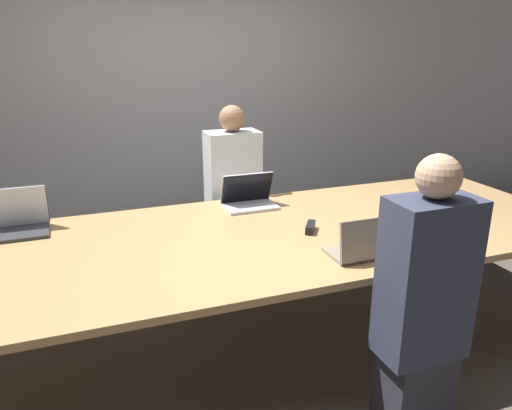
# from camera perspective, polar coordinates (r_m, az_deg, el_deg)

# --- Properties ---
(ground_plane) EXTENTS (24.00, 24.00, 0.00)m
(ground_plane) POSITION_cam_1_polar(r_m,az_deg,el_deg) (3.32, 0.02, -15.80)
(ground_plane) COLOR brown
(curtain_wall) EXTENTS (12.00, 0.06, 2.80)m
(curtain_wall) POSITION_cam_1_polar(r_m,az_deg,el_deg) (4.69, -8.73, 12.47)
(curtain_wall) COLOR #ADADB2
(curtain_wall) RESTS_ON ground_plane
(conference_table) EXTENTS (4.15, 1.45, 0.77)m
(conference_table) POSITION_cam_1_polar(r_m,az_deg,el_deg) (2.97, 0.02, -4.26)
(conference_table) COLOR tan
(conference_table) RESTS_ON ground_plane
(laptop_far_center) EXTENTS (0.36, 0.24, 0.23)m
(laptop_far_center) POSITION_cam_1_polar(r_m,az_deg,el_deg) (3.43, -0.85, 0.91)
(laptop_far_center) COLOR silver
(laptop_far_center) RESTS_ON conference_table
(person_far_center) EXTENTS (0.40, 0.24, 1.41)m
(person_far_center) POSITION_cam_1_polar(r_m,az_deg,el_deg) (3.88, -2.62, 0.59)
(person_far_center) COLOR #2D2D38
(person_far_center) RESTS_ON ground_plane
(laptop_far_left) EXTENTS (0.36, 0.26, 0.27)m
(laptop_far_left) POSITION_cam_1_polar(r_m,az_deg,el_deg) (3.30, -25.73, -1.53)
(laptop_far_left) COLOR #333338
(laptop_far_left) RESTS_ON conference_table
(laptop_near_midright) EXTENTS (0.36, 0.23, 0.23)m
(laptop_near_midright) POSITION_cam_1_polar(r_m,az_deg,el_deg) (2.69, 12.39, -4.53)
(laptop_near_midright) COLOR gray
(laptop_near_midright) RESTS_ON conference_table
(person_near_midright) EXTENTS (0.40, 0.24, 1.41)m
(person_near_midright) POSITION_cam_1_polar(r_m,az_deg,el_deg) (2.47, 18.54, -11.19)
(person_near_midright) COLOR #2D2D38
(person_near_midright) RESTS_ON ground_plane
(cup_near_midright) EXTENTS (0.09, 0.09, 0.08)m
(cup_near_midright) POSITION_cam_1_polar(r_m,az_deg,el_deg) (2.91, 15.95, -3.65)
(cup_near_midright) COLOR brown
(cup_near_midright) RESTS_ON conference_table
(stapler) EXTENTS (0.12, 0.15, 0.05)m
(stapler) POSITION_cam_1_polar(r_m,az_deg,el_deg) (3.02, 6.23, -2.55)
(stapler) COLOR black
(stapler) RESTS_ON conference_table
(notebook) EXTENTS (0.23, 0.17, 0.02)m
(notebook) POSITION_cam_1_polar(r_m,az_deg,el_deg) (3.19, 13.65, -2.12)
(notebook) COLOR #2D4C8C
(notebook) RESTS_ON conference_table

